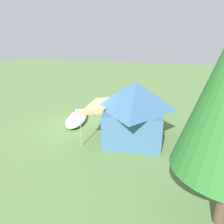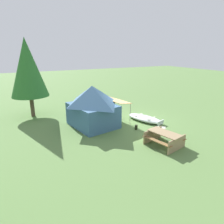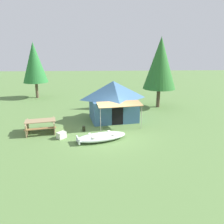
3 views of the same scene
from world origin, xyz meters
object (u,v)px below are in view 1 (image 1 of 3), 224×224
fuel_can (107,117)px  beached_rowboat (77,119)px  picnic_table (120,101)px  cooler_box (99,109)px  canvas_cabin_tent (135,110)px

fuel_can → beached_rowboat: bearing=-54.8°
picnic_table → cooler_box: 1.77m
fuel_can → canvas_cabin_tent: bearing=48.6°
beached_rowboat → fuel_can: size_ratio=9.88×
picnic_table → fuel_can: picnic_table is taller
canvas_cabin_tent → fuel_can: size_ratio=13.33×
canvas_cabin_tent → beached_rowboat: bearing=-103.7°
beached_rowboat → fuel_can: beached_rowboat is taller
picnic_table → beached_rowboat: bearing=-21.6°
canvas_cabin_tent → cooler_box: canvas_cabin_tent is taller
cooler_box → fuel_can: size_ratio=1.57×
canvas_cabin_tent → cooler_box: size_ratio=8.52×
canvas_cabin_tent → picnic_table: canvas_cabin_tent is taller
beached_rowboat → picnic_table: bearing=158.4°
beached_rowboat → canvas_cabin_tent: (0.91, 3.73, 1.24)m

